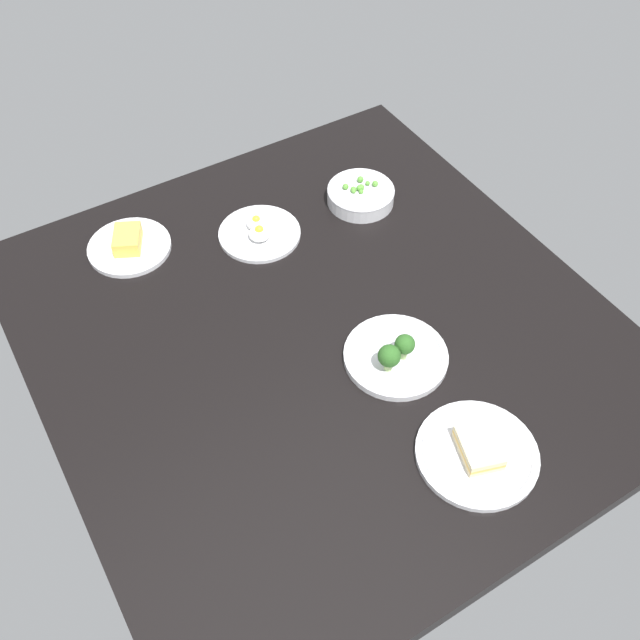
% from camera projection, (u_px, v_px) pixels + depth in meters
% --- Properties ---
extents(dining_table, '(1.23, 1.16, 0.04)m').
position_uv_depth(dining_table, '(320.00, 332.00, 1.55)').
color(dining_table, black).
rests_on(dining_table, ground).
extents(plate_broccoli, '(0.21, 0.21, 0.08)m').
position_uv_depth(plate_broccoli, '(396.00, 355.00, 1.46)').
color(plate_broccoli, silver).
rests_on(plate_broccoli, dining_table).
extents(plate_cheese, '(0.19, 0.19, 0.05)m').
position_uv_depth(plate_cheese, '(129.00, 245.00, 1.68)').
color(plate_cheese, silver).
rests_on(plate_cheese, dining_table).
extents(bowl_peas, '(0.17, 0.17, 0.05)m').
position_uv_depth(bowl_peas, '(361.00, 195.00, 1.78)').
color(bowl_peas, silver).
rests_on(bowl_peas, dining_table).
extents(plate_sandwich, '(0.23, 0.23, 0.04)m').
position_uv_depth(plate_sandwich, '(477.00, 452.00, 1.33)').
color(plate_sandwich, silver).
rests_on(plate_sandwich, dining_table).
extents(plate_eggs, '(0.19, 0.19, 0.05)m').
position_uv_depth(plate_eggs, '(259.00, 232.00, 1.71)').
color(plate_eggs, silver).
rests_on(plate_eggs, dining_table).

